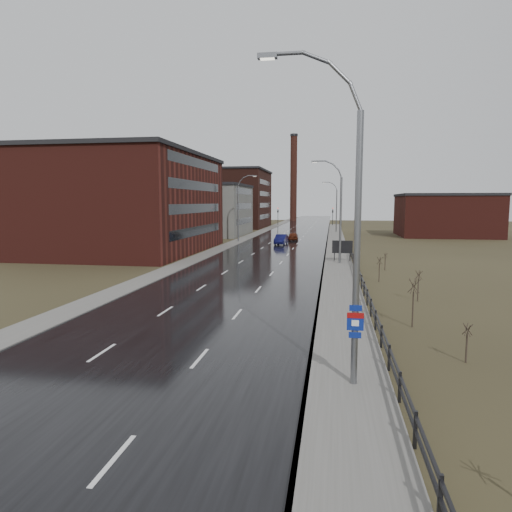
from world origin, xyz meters
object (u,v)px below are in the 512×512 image
(billboard, at_px, (342,248))
(car_far, at_px, (293,236))
(streetlight_main, at_px, (348,224))
(car_near, at_px, (281,240))

(billboard, xyz_separation_m, car_far, (-8.00, 28.43, -0.96))
(billboard, height_order, car_far, billboard)
(car_far, bearing_deg, streetlight_main, 93.62)
(car_near, height_order, car_far, car_near)
(streetlight_main, distance_m, billboard, 36.18)
(car_far, bearing_deg, billboard, 102.81)
(car_far, bearing_deg, car_near, 77.55)
(billboard, distance_m, car_near, 22.69)
(billboard, bearing_deg, car_far, 105.72)
(billboard, relative_size, car_near, 0.52)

